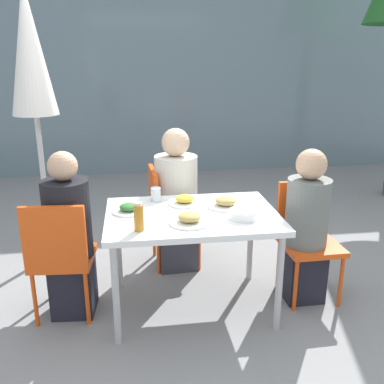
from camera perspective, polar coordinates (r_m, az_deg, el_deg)
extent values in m
plane|color=gray|center=(3.21, 0.00, -14.96)|extent=(24.00, 24.00, 0.00)
cube|color=slate|center=(6.59, -4.93, 15.59)|extent=(10.00, 0.20, 3.00)
cube|color=white|center=(2.90, 0.00, -3.21)|extent=(1.16, 0.81, 0.04)
cylinder|color=#B7B7B7|center=(2.72, -10.11, -13.40)|extent=(0.04, 0.04, 0.68)
cylinder|color=#B7B7B7|center=(2.86, 11.56, -11.83)|extent=(0.04, 0.04, 0.68)
cylinder|color=#B7B7B7|center=(3.33, -9.78, -7.30)|extent=(0.04, 0.04, 0.68)
cylinder|color=#B7B7B7|center=(3.45, 7.79, -6.32)|extent=(0.04, 0.04, 0.68)
cube|color=#E54C14|center=(3.09, -16.73, -8.42)|extent=(0.43, 0.43, 0.04)
cube|color=#E54C14|center=(2.83, -17.92, -5.84)|extent=(0.40, 0.07, 0.42)
cylinder|color=#E54C14|center=(3.37, -18.63, -10.43)|extent=(0.03, 0.03, 0.39)
cylinder|color=#E54C14|center=(3.30, -12.83, -10.55)|extent=(0.03, 0.03, 0.39)
cylinder|color=#E54C14|center=(3.09, -20.21, -13.36)|extent=(0.03, 0.03, 0.39)
cylinder|color=#E54C14|center=(3.01, -13.82, -13.59)|extent=(0.03, 0.03, 0.39)
cube|color=black|center=(3.17, -15.51, -11.64)|extent=(0.30, 0.30, 0.43)
cylinder|color=black|center=(2.96, -16.27, -3.46)|extent=(0.31, 0.31, 0.53)
sphere|color=tan|center=(2.86, -16.89, 3.33)|extent=(0.19, 0.19, 0.19)
cube|color=#E54C14|center=(3.26, 15.56, -6.92)|extent=(0.41, 0.41, 0.04)
cube|color=#E54C14|center=(3.32, 14.60, -2.04)|extent=(0.40, 0.04, 0.42)
cylinder|color=#E54C14|center=(3.29, 19.22, -11.24)|extent=(0.03, 0.03, 0.39)
cylinder|color=#E54C14|center=(3.15, 13.64, -12.06)|extent=(0.03, 0.03, 0.39)
cylinder|color=#E54C14|center=(3.55, 16.66, -8.73)|extent=(0.03, 0.03, 0.39)
cylinder|color=#E54C14|center=(3.43, 11.46, -9.34)|extent=(0.03, 0.03, 0.39)
cube|color=black|center=(3.32, 14.48, -10.09)|extent=(0.28, 0.28, 0.43)
cylinder|color=slate|center=(3.14, 15.12, -2.62)|extent=(0.30, 0.30, 0.49)
sphere|color=tan|center=(3.04, 15.64, 3.58)|extent=(0.21, 0.21, 0.21)
cube|color=#E54C14|center=(3.65, -2.22, -3.54)|extent=(0.42, 0.42, 0.04)
cube|color=#E54C14|center=(3.55, -5.16, -0.28)|extent=(0.06, 0.40, 0.42)
cylinder|color=#E54C14|center=(3.91, -0.12, -5.44)|extent=(0.03, 0.03, 0.39)
cylinder|color=#E54C14|center=(3.61, 0.96, -7.51)|extent=(0.03, 0.03, 0.39)
cylinder|color=#E54C14|center=(3.86, -5.09, -5.81)|extent=(0.03, 0.03, 0.39)
cylinder|color=#E54C14|center=(3.56, -4.45, -7.96)|extent=(0.03, 0.03, 0.39)
cube|color=#383842|center=(3.68, -2.05, -6.67)|extent=(0.33, 0.33, 0.43)
cylinder|color=beige|center=(3.51, -2.14, 0.55)|extent=(0.35, 0.35, 0.53)
sphere|color=beige|center=(3.41, -2.21, 6.64)|extent=(0.22, 0.22, 0.22)
cylinder|color=#333333|center=(4.12, -18.21, -7.75)|extent=(0.36, 0.36, 0.05)
cylinder|color=#BCBCBC|center=(3.80, -19.83, 7.79)|extent=(0.04, 0.04, 2.30)
cone|color=silver|center=(3.75, -20.88, 17.39)|extent=(0.37, 0.37, 1.02)
cylinder|color=white|center=(2.72, -0.34, -4.05)|extent=(0.26, 0.26, 0.01)
ellipsoid|color=tan|center=(2.70, -0.34, -3.34)|extent=(0.14, 0.14, 0.06)
cylinder|color=white|center=(3.02, 4.47, -1.83)|extent=(0.26, 0.26, 0.01)
ellipsoid|color=tan|center=(3.01, 4.49, -1.19)|extent=(0.14, 0.14, 0.06)
cylinder|color=white|center=(2.94, -8.43, -2.55)|extent=(0.22, 0.22, 0.01)
ellipsoid|color=#33702D|center=(2.93, -8.46, -1.96)|extent=(0.12, 0.12, 0.05)
cylinder|color=white|center=(3.07, -0.99, -1.47)|extent=(0.24, 0.24, 0.01)
ellipsoid|color=gold|center=(3.06, -0.99, -0.88)|extent=(0.13, 0.13, 0.05)
cylinder|color=#B7751E|center=(2.60, -7.10, -3.46)|extent=(0.06, 0.06, 0.16)
cylinder|color=white|center=(2.57, -7.17, -1.59)|extent=(0.04, 0.04, 0.02)
cylinder|color=silver|center=(3.12, -4.85, -0.33)|extent=(0.07, 0.07, 0.10)
cylinder|color=white|center=(2.81, 6.88, -2.96)|extent=(0.18, 0.18, 0.06)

